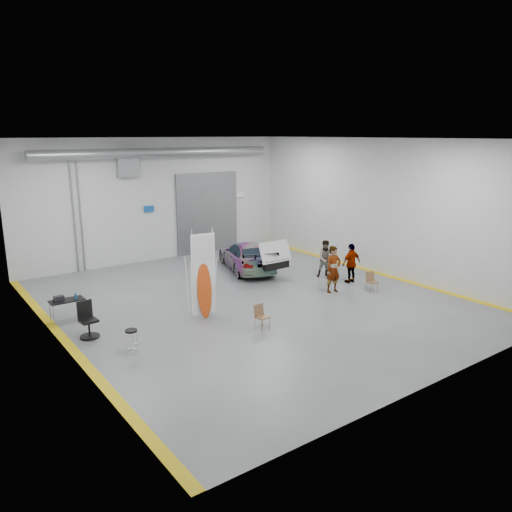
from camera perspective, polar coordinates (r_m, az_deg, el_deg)
ground at (r=19.06m, az=-0.51°, el=-5.09°), size 16.00×16.00×0.00m
room_shell at (r=20.11m, az=-3.68°, el=7.81°), size 14.02×16.18×6.01m
sedan_car at (r=23.11m, az=-1.06°, el=0.02°), size 3.21×4.89×1.32m
person_a at (r=20.01m, az=8.84°, el=-1.50°), size 0.72×0.50×1.89m
person_b at (r=22.12m, az=8.02°, el=-0.31°), size 1.01×0.94×1.65m
person_c at (r=21.43m, az=10.84°, el=-0.82°), size 1.00×0.43×1.70m
surfboard_display at (r=17.08m, az=-5.87°, el=-2.97°), size 0.88×0.32×3.12m
folding_chair_near at (r=16.28m, az=0.69°, el=-7.53°), size 0.41×0.42×0.81m
folding_chair_far at (r=20.54m, az=13.08°, el=-3.33°), size 0.46×0.49×0.79m
shop_stool at (r=14.97m, az=-14.01°, el=-9.48°), size 0.37×0.37×0.73m
work_table at (r=18.10m, az=-21.02°, el=-4.74°), size 1.12×0.56×0.92m
office_chair at (r=16.45m, az=-18.66°, el=-7.15°), size 0.60×0.60×1.13m
trunk_lid at (r=21.38m, az=2.04°, el=0.73°), size 1.53×0.93×0.04m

